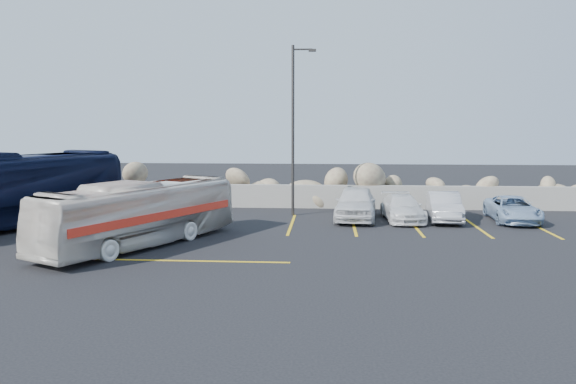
# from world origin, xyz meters

# --- Properties ---
(ground) EXTENTS (90.00, 90.00, 0.00)m
(ground) POSITION_xyz_m (0.00, 0.00, 0.00)
(ground) COLOR black
(ground) RESTS_ON ground
(seawall) EXTENTS (60.00, 0.40, 1.20)m
(seawall) POSITION_xyz_m (0.00, 12.00, 0.60)
(seawall) COLOR gray
(seawall) RESTS_ON ground
(riprap_pile) EXTENTS (54.00, 2.80, 2.60)m
(riprap_pile) POSITION_xyz_m (0.00, 13.20, 1.30)
(riprap_pile) COLOR #887059
(riprap_pile) RESTS_ON ground
(parking_lines) EXTENTS (18.16, 9.36, 0.01)m
(parking_lines) POSITION_xyz_m (4.64, 5.57, 0.01)
(parking_lines) COLOR gold
(parking_lines) RESTS_ON ground
(lamppost) EXTENTS (1.14, 0.18, 8.00)m
(lamppost) POSITION_xyz_m (2.56, 9.50, 4.30)
(lamppost) COLOR #302D2B
(lamppost) RESTS_ON ground
(vintage_bus) EXTENTS (5.59, 8.33, 2.33)m
(vintage_bus) POSITION_xyz_m (-2.53, 2.32, 1.17)
(vintage_bus) COLOR silver
(vintage_bus) RESTS_ON ground
(car_a) EXTENTS (2.21, 4.62, 1.52)m
(car_a) POSITION_xyz_m (5.45, 8.54, 0.76)
(car_a) COLOR silver
(car_a) RESTS_ON ground
(car_b) EXTENTS (1.68, 3.98, 1.28)m
(car_b) POSITION_xyz_m (9.43, 8.50, 0.64)
(car_b) COLOR #B2B2B7
(car_b) RESTS_ON ground
(car_c) EXTENTS (1.84, 4.04, 1.15)m
(car_c) POSITION_xyz_m (7.55, 8.41, 0.57)
(car_c) COLOR silver
(car_c) RESTS_ON ground
(car_d) EXTENTS (2.08, 4.14, 1.12)m
(car_d) POSITION_xyz_m (12.46, 8.49, 0.56)
(car_d) COLOR #89A3C2
(car_d) RESTS_ON ground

